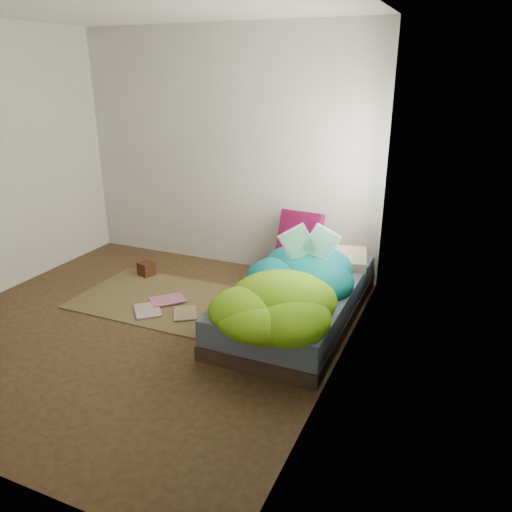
{
  "coord_description": "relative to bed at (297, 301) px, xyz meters",
  "views": [
    {
      "loc": [
        2.51,
        -3.19,
        2.14
      ],
      "look_at": [
        0.8,
        0.75,
        0.54
      ],
      "focal_mm": 35.0,
      "sensor_mm": 36.0,
      "label": 1
    }
  ],
  "objects": [
    {
      "name": "wooden_box",
      "position": [
        -1.85,
        0.29,
        -0.08
      ],
      "size": [
        0.18,
        0.18,
        0.15
      ],
      "primitive_type": "cube",
      "rotation": [
        0.0,
        0.0,
        -0.3
      ],
      "color": "#371B0C",
      "rests_on": "rug"
    },
    {
      "name": "room_walls",
      "position": [
        -1.21,
        -0.71,
        1.46
      ],
      "size": [
        3.54,
        3.54,
        2.62
      ],
      "color": "silver",
      "rests_on": "ground"
    },
    {
      "name": "floor_book_a",
      "position": [
        -1.4,
        -0.54,
        -0.14
      ],
      "size": [
        0.38,
        0.39,
        0.02
      ],
      "primitive_type": "imported",
      "rotation": [
        0.0,
        0.0,
        0.73
      ],
      "color": "beige",
      "rests_on": "rug"
    },
    {
      "name": "floor_book_b",
      "position": [
        -1.35,
        -0.12,
        -0.14
      ],
      "size": [
        0.4,
        0.41,
        0.03
      ],
      "primitive_type": "imported",
      "rotation": [
        0.0,
        0.0,
        -0.74
      ],
      "color": "pink",
      "rests_on": "rug"
    },
    {
      "name": "open_book",
      "position": [
        0.07,
        0.09,
        0.64
      ],
      "size": [
        0.44,
        0.24,
        0.26
      ],
      "primitive_type": null,
      "rotation": [
        0.0,
        0.0,
        0.37
      ],
      "color": "#37842B",
      "rests_on": "duvet"
    },
    {
      "name": "pillow_floral",
      "position": [
        0.2,
        0.59,
        0.24
      ],
      "size": [
        0.63,
        0.47,
        0.13
      ],
      "primitive_type": "cube",
      "rotation": [
        0.0,
        0.0,
        0.22
      ],
      "color": "#EDE6CD",
      "rests_on": "bed"
    },
    {
      "name": "floor_book_c",
      "position": [
        -1.05,
        -0.43,
        -0.15
      ],
      "size": [
        0.33,
        0.36,
        0.02
      ],
      "primitive_type": "imported",
      "rotation": [
        0.0,
        0.0,
        0.58
      ],
      "color": "tan",
      "rests_on": "rug"
    },
    {
      "name": "ground",
      "position": [
        -1.22,
        -0.72,
        -0.17
      ],
      "size": [
        3.5,
        3.5,
        0.0
      ],
      "primitive_type": "cube",
      "color": "#3C2217",
      "rests_on": "ground"
    },
    {
      "name": "duvet",
      "position": [
        0.0,
        -0.22,
        0.34
      ],
      "size": [
        0.96,
        1.84,
        0.34
      ],
      "primitive_type": null,
      "color": "#075A6C",
      "rests_on": "bed"
    },
    {
      "name": "pillow_magenta",
      "position": [
        -0.25,
        0.79,
        0.39
      ],
      "size": [
        0.45,
        0.17,
        0.44
      ],
      "primitive_type": "cube",
      "rotation": [
        0.0,
        0.0,
        -0.08
      ],
      "color": "#530527",
      "rests_on": "bed"
    },
    {
      "name": "rug",
      "position": [
        -1.37,
        -0.17,
        -0.16
      ],
      "size": [
        1.6,
        1.1,
        0.01
      ],
      "primitive_type": "cube",
      "color": "brown",
      "rests_on": "ground"
    },
    {
      "name": "bed",
      "position": [
        0.0,
        0.0,
        0.0
      ],
      "size": [
        1.0,
        2.0,
        0.34
      ],
      "color": "#3A2920",
      "rests_on": "ground"
    }
  ]
}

